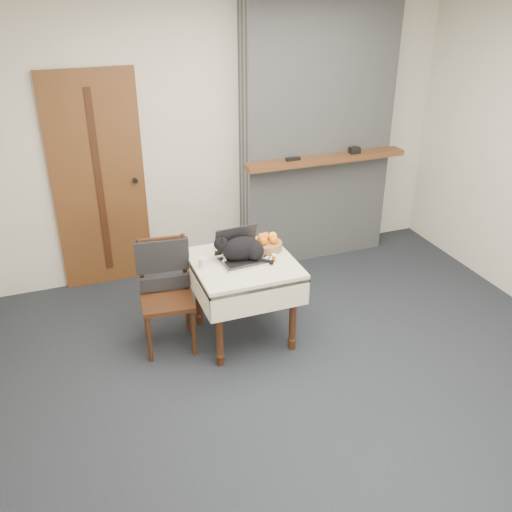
{
  "coord_description": "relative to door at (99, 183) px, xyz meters",
  "views": [
    {
      "loc": [
        -1.58,
        -3.09,
        2.75
      ],
      "look_at": [
        -0.21,
        0.57,
        0.75
      ],
      "focal_mm": 40.0,
      "sensor_mm": 36.0,
      "label": 1
    }
  ],
  "objects": [
    {
      "name": "chimney",
      "position": [
        2.1,
        -0.13,
        0.3
      ],
      "size": [
        1.62,
        0.48,
        2.6
      ],
      "color": "gray",
      "rests_on": "ground"
    },
    {
      "name": "ground",
      "position": [
        1.2,
        -1.97,
        -1.0
      ],
      "size": [
        4.5,
        4.5,
        0.0
      ],
      "primitive_type": "plane",
      "color": "black",
      "rests_on": "ground"
    },
    {
      "name": "side_table",
      "position": [
        0.91,
        -1.35,
        -0.41
      ],
      "size": [
        0.78,
        0.78,
        0.7
      ],
      "color": "#3B2010",
      "rests_on": "ground"
    },
    {
      "name": "cat",
      "position": [
        0.9,
        -1.34,
        -0.2
      ],
      "size": [
        0.43,
        0.3,
        0.23
      ],
      "rotation": [
        0.0,
        0.0,
        -0.29
      ],
      "color": "black",
      "rests_on": "side_table"
    },
    {
      "name": "cream_jar",
      "position": [
        0.58,
        -1.34,
        -0.26
      ],
      "size": [
        0.07,
        0.07,
        0.08
      ],
      "primitive_type": "cylinder",
      "color": "silver",
      "rests_on": "side_table"
    },
    {
      "name": "laptop",
      "position": [
        0.89,
        -1.32,
        -0.24
      ],
      "size": [
        0.36,
        0.32,
        0.25
      ],
      "rotation": [
        0.0,
        0.0,
        0.07
      ],
      "color": "#B7B7BC",
      "rests_on": "side_table"
    },
    {
      "name": "fruit_basket",
      "position": [
        1.16,
        -1.23,
        -0.25
      ],
      "size": [
        0.23,
        0.23,
        0.13
      ],
      "color": "#A97344",
      "rests_on": "side_table"
    },
    {
      "name": "door",
      "position": [
        0.0,
        0.0,
        0.0
      ],
      "size": [
        0.82,
        0.1,
        2.0
      ],
      "color": "brown",
      "rests_on": "ground"
    },
    {
      "name": "room_shell",
      "position": [
        1.2,
        -1.51,
        0.76
      ],
      "size": [
        4.52,
        4.01,
        2.61
      ],
      "color": "beige",
      "rests_on": "ground"
    },
    {
      "name": "desk_clutter",
      "position": [
        1.13,
        -1.31,
        -0.3
      ],
      "size": [
        0.12,
        0.09,
        0.01
      ],
      "primitive_type": "cube",
      "rotation": [
        0.0,
        0.0,
        0.6
      ],
      "color": "black",
      "rests_on": "side_table"
    },
    {
      "name": "chair",
      "position": [
        0.31,
        -1.18,
        -0.43
      ],
      "size": [
        0.45,
        0.44,
        0.9
      ],
      "rotation": [
        0.0,
        0.0,
        -0.11
      ],
      "color": "#3B2010",
      "rests_on": "ground"
    },
    {
      "name": "pill_bottle",
      "position": [
        1.12,
        -1.45,
        -0.27
      ],
      "size": [
        0.03,
        0.03,
        0.07
      ],
      "color": "#B15215",
      "rests_on": "side_table"
    }
  ]
}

